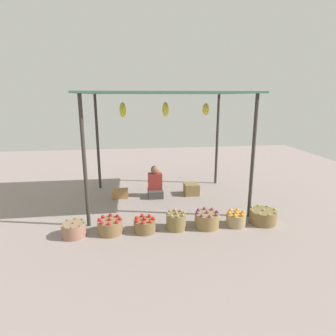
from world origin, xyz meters
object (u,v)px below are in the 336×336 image
at_px(basket_oranges, 236,219).
at_px(basket_limes, 263,216).
at_px(basket_potatoes, 176,221).
at_px(wooden_crate_near_vendor, 191,189).
at_px(basket_red_tomatoes, 145,225).
at_px(vendor_person, 155,185).
at_px(basket_green_chilies, 74,230).
at_px(basket_purple_onions, 207,220).
at_px(wooden_crate_stacked_rear, 120,193).
at_px(basket_red_apples, 110,226).

distance_m(basket_oranges, basket_limes, 0.57).
distance_m(basket_potatoes, wooden_crate_near_vendor, 1.98).
height_order(basket_red_tomatoes, basket_limes, basket_limes).
relative_size(basket_red_tomatoes, wooden_crate_near_vendor, 1.11).
distance_m(vendor_person, basket_oranges, 2.32).
bearing_deg(basket_potatoes, basket_green_chilies, -178.66).
relative_size(basket_purple_onions, basket_oranges, 1.24).
distance_m(basket_red_tomatoes, wooden_crate_near_vendor, 2.28).
height_order(basket_oranges, basket_limes, basket_oranges).
distance_m(basket_limes, wooden_crate_stacked_rear, 3.36).
relative_size(wooden_crate_near_vendor, wooden_crate_stacked_rear, 0.93).
bearing_deg(basket_potatoes, basket_limes, 0.90).
bearing_deg(basket_red_tomatoes, basket_red_apples, 177.52).
bearing_deg(vendor_person, basket_potatoes, -83.06).
bearing_deg(basket_green_chilies, basket_red_apples, 3.77).
bearing_deg(basket_limes, wooden_crate_near_vendor, 119.59).
xyz_separation_m(basket_limes, wooden_crate_stacked_rear, (-2.82, 1.83, -0.03)).
xyz_separation_m(basket_potatoes, basket_oranges, (1.16, -0.01, -0.02)).
distance_m(basket_red_tomatoes, basket_purple_onions, 1.18).
distance_m(basket_potatoes, basket_oranges, 1.16).
relative_size(basket_red_apples, basket_limes, 0.87).
bearing_deg(basket_red_tomatoes, basket_limes, 1.38).
bearing_deg(basket_limes, basket_oranges, -175.82).
relative_size(basket_potatoes, wooden_crate_near_vendor, 1.02).
bearing_deg(basket_red_apples, basket_red_tomatoes, -2.48).
xyz_separation_m(basket_purple_onions, basket_oranges, (0.57, -0.01, -0.01)).
bearing_deg(wooden_crate_stacked_rear, basket_green_chilies, -111.86).
bearing_deg(basket_oranges, vendor_person, 126.82).
bearing_deg(wooden_crate_stacked_rear, basket_potatoes, -59.70).
relative_size(basket_limes, wooden_crate_stacked_rear, 1.34).
relative_size(basket_potatoes, wooden_crate_stacked_rear, 0.95).
bearing_deg(basket_oranges, basket_limes, 4.18).
bearing_deg(vendor_person, basket_oranges, -53.18).
relative_size(vendor_person, wooden_crate_stacked_rear, 2.02).
height_order(vendor_person, wooden_crate_stacked_rear, vendor_person).
xyz_separation_m(wooden_crate_near_vendor, wooden_crate_stacked_rear, (-1.78, 0.01, -0.04)).
height_order(basket_green_chilies, wooden_crate_near_vendor, wooden_crate_near_vendor).
height_order(basket_potatoes, wooden_crate_near_vendor, basket_potatoes).
bearing_deg(basket_green_chilies, basket_oranges, 0.55).
bearing_deg(basket_purple_onions, wooden_crate_stacked_rear, 132.08).
bearing_deg(basket_red_apples, wooden_crate_stacked_rear, 86.01).
bearing_deg(vendor_person, wooden_crate_stacked_rear, 178.67).
relative_size(vendor_person, basket_oranges, 2.10).
xyz_separation_m(basket_limes, wooden_crate_near_vendor, (-1.03, 1.82, 0.01)).
bearing_deg(basket_red_apples, basket_limes, 0.56).
relative_size(basket_green_chilies, wooden_crate_stacked_rear, 1.08).
xyz_separation_m(basket_green_chilies, wooden_crate_stacked_rear, (0.76, 1.90, -0.02)).
height_order(basket_red_apples, basket_oranges, basket_red_apples).
xyz_separation_m(basket_potatoes, basket_limes, (1.73, 0.03, -0.02)).
height_order(basket_red_apples, wooden_crate_near_vendor, basket_red_apples).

